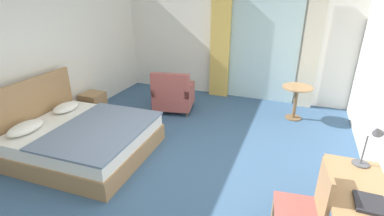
% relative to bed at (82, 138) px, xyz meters
% --- Properties ---
extents(ground, '(5.96, 7.34, 0.10)m').
position_rel_bed_xyz_m(ground, '(1.52, 0.17, -0.33)').
color(ground, '#38567A').
extents(wall_back, '(5.56, 0.12, 2.77)m').
position_rel_bed_xyz_m(wall_back, '(1.52, 3.58, 1.11)').
color(wall_back, silver).
rests_on(wall_back, ground).
extents(wall_left, '(0.12, 6.94, 2.77)m').
position_rel_bed_xyz_m(wall_left, '(-1.21, 0.17, 1.11)').
color(wall_left, silver).
rests_on(wall_left, ground).
extents(balcony_glass_door, '(1.54, 0.02, 2.44)m').
position_rel_bed_xyz_m(balcony_glass_door, '(2.26, 3.50, 0.94)').
color(balcony_glass_door, silver).
rests_on(balcony_glass_door, ground).
extents(curtain_panel_left, '(0.46, 0.10, 2.52)m').
position_rel_bed_xyz_m(curtain_panel_left, '(1.27, 3.40, 0.98)').
color(curtain_panel_left, tan).
rests_on(curtain_panel_left, ground).
extents(curtain_panel_right, '(0.36, 0.10, 2.52)m').
position_rel_bed_xyz_m(curtain_panel_right, '(3.25, 3.40, 0.98)').
color(curtain_panel_right, beige).
rests_on(curtain_panel_right, ground).
extents(bed, '(2.06, 1.85, 1.13)m').
position_rel_bed_xyz_m(bed, '(0.00, 0.00, 0.00)').
color(bed, '#9E754C').
rests_on(bed, ground).
extents(nightstand, '(0.41, 0.42, 0.47)m').
position_rel_bed_xyz_m(nightstand, '(-0.85, 1.32, -0.04)').
color(nightstand, '#9E754C').
rests_on(nightstand, ground).
extents(writing_desk, '(0.58, 1.30, 0.73)m').
position_rel_bed_xyz_m(writing_desk, '(3.78, -0.54, 0.36)').
color(writing_desk, '#9E754C').
rests_on(writing_desk, ground).
extents(desk_chair, '(0.50, 0.52, 0.96)m').
position_rel_bed_xyz_m(desk_chair, '(3.35, -0.62, 0.25)').
color(desk_chair, '#9E4C47').
rests_on(desk_chair, ground).
extents(desk_lamp, '(0.26, 0.26, 0.46)m').
position_rel_bed_xyz_m(desk_lamp, '(3.90, 0.07, 0.72)').
color(desk_lamp, '#4C4C51').
rests_on(desk_lamp, writing_desk).
extents(closed_book, '(0.25, 0.28, 0.03)m').
position_rel_bed_xyz_m(closed_book, '(3.82, -0.68, 0.47)').
color(closed_book, '#232328').
rests_on(closed_book, writing_desk).
extents(armchair_by_window, '(0.93, 0.90, 0.91)m').
position_rel_bed_xyz_m(armchair_by_window, '(0.64, 2.09, 0.07)').
color(armchair_by_window, '#9E4C47').
rests_on(armchair_by_window, ground).
extents(round_cafe_table, '(0.58, 0.58, 0.68)m').
position_rel_bed_xyz_m(round_cafe_table, '(3.10, 2.64, 0.22)').
color(round_cafe_table, '#9E754C').
rests_on(round_cafe_table, ground).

